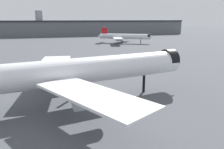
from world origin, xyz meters
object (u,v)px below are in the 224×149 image
object	(u,v)px
airliner_far_taxiway	(124,36)
baggage_cart_trailing	(32,71)
traffic_cone_near_nose	(92,68)
airliner_near_gate	(84,71)

from	to	relation	value
airliner_far_taxiway	baggage_cart_trailing	world-z (taller)	airliner_far_taxiway
airliner_far_taxiway	traffic_cone_near_nose	distance (m)	94.40
airliner_far_taxiway	traffic_cone_near_nose	size ratio (longest dim) A/B	55.65
airliner_near_gate	baggage_cart_trailing	world-z (taller)	airliner_near_gate
airliner_far_taxiway	baggage_cart_trailing	bearing A→B (deg)	-96.30
airliner_far_taxiway	traffic_cone_near_nose	bearing A→B (deg)	-85.97
airliner_near_gate	traffic_cone_near_nose	size ratio (longest dim) A/B	78.05
airliner_near_gate	airliner_far_taxiway	xyz separation A→B (m)	(44.84, 120.82, -2.31)
airliner_near_gate	airliner_far_taxiway	world-z (taller)	airliner_near_gate
airliner_far_taxiway	baggage_cart_trailing	xyz separation A→B (m)	(-60.09, -88.66, -4.27)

